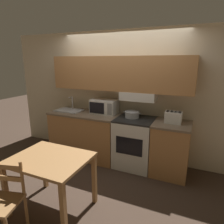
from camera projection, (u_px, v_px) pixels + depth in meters
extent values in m
plane|color=#3D2D23|center=(121.00, 154.00, 4.35)|extent=(16.00, 16.00, 0.00)
cube|color=beige|center=(122.00, 96.00, 4.06)|extent=(5.16, 0.05, 2.55)
cube|color=#B27A47|center=(119.00, 74.00, 3.78)|extent=(2.76, 0.32, 0.64)
cube|color=white|center=(138.00, 96.00, 3.72)|extent=(0.66, 0.34, 0.16)
cube|color=#B27A47|center=(86.00, 135.00, 4.21)|extent=(1.42, 0.66, 0.90)
cube|color=#75604C|center=(85.00, 114.00, 4.09)|extent=(1.44, 0.68, 0.04)
cube|color=#B27A47|center=(171.00, 149.00, 3.53)|extent=(0.61, 0.66, 0.90)
cube|color=#75604C|center=(173.00, 124.00, 3.41)|extent=(0.63, 0.68, 0.04)
cube|color=white|center=(134.00, 143.00, 3.79)|extent=(0.69, 0.65, 0.91)
cube|color=black|center=(135.00, 119.00, 3.67)|extent=(0.69, 0.65, 0.03)
cube|color=black|center=(129.00, 146.00, 3.48)|extent=(0.49, 0.01, 0.32)
cylinder|color=black|center=(125.00, 120.00, 3.62)|extent=(0.10, 0.10, 0.01)
cylinder|color=black|center=(142.00, 122.00, 3.49)|extent=(0.10, 0.10, 0.01)
cylinder|color=black|center=(129.00, 116.00, 3.85)|extent=(0.10, 0.10, 0.01)
cylinder|color=black|center=(145.00, 118.00, 3.73)|extent=(0.10, 0.10, 0.01)
cylinder|color=#B7BABF|center=(132.00, 114.00, 3.73)|extent=(0.26, 0.26, 0.12)
torus|color=#B7BABF|center=(132.00, 112.00, 3.72)|extent=(0.27, 0.27, 0.01)
cylinder|color=#B7BABF|center=(124.00, 112.00, 3.78)|extent=(0.05, 0.01, 0.01)
cylinder|color=#B7BABF|center=(140.00, 113.00, 3.66)|extent=(0.05, 0.01, 0.01)
cube|color=white|center=(104.00, 106.00, 4.02)|extent=(0.51, 0.35, 0.28)
cube|color=black|center=(97.00, 108.00, 3.89)|extent=(0.32, 0.01, 0.22)
cube|color=gray|center=(110.00, 109.00, 3.79)|extent=(0.09, 0.01, 0.22)
cube|color=white|center=(173.00, 117.00, 3.40)|extent=(0.28, 0.20, 0.20)
cube|color=black|center=(165.00, 115.00, 3.45)|extent=(0.01, 0.02, 0.02)
cube|color=black|center=(168.00, 111.00, 3.42)|extent=(0.04, 0.14, 0.01)
cube|color=black|center=(172.00, 112.00, 3.39)|extent=(0.04, 0.14, 0.01)
cube|color=black|center=(176.00, 112.00, 3.37)|extent=(0.04, 0.14, 0.01)
cube|color=black|center=(180.00, 112.00, 3.34)|extent=(0.04, 0.14, 0.01)
cube|color=#B7BABF|center=(69.00, 110.00, 4.24)|extent=(0.55, 0.36, 0.02)
cube|color=#4C4F54|center=(69.00, 110.00, 4.22)|extent=(0.47, 0.27, 0.01)
cylinder|color=#B7BABF|center=(72.00, 103.00, 4.32)|extent=(0.02, 0.02, 0.26)
cylinder|color=#B7BABF|center=(70.00, 97.00, 4.23)|extent=(0.02, 0.12, 0.02)
cube|color=#9E7042|center=(50.00, 159.00, 2.56)|extent=(0.97, 0.77, 0.04)
cube|color=#9E7042|center=(6.00, 192.00, 2.52)|extent=(0.06, 0.06, 0.73)
cube|color=#9E7042|center=(64.00, 213.00, 2.17)|extent=(0.06, 0.06, 0.73)
cube|color=#9E7042|center=(44.00, 166.00, 3.14)|extent=(0.06, 0.06, 0.73)
cube|color=#9E7042|center=(94.00, 179.00, 2.79)|extent=(0.06, 0.06, 0.73)
cube|color=#9E7042|center=(1.00, 204.00, 2.20)|extent=(0.46, 0.46, 0.03)
cylinder|color=#9E7042|center=(22.00, 178.00, 2.28)|extent=(0.04, 0.04, 0.42)
cube|color=#9E7042|center=(7.00, 167.00, 2.27)|extent=(0.34, 0.11, 0.06)
cube|color=#9E7042|center=(9.00, 178.00, 2.31)|extent=(0.34, 0.11, 0.06)
cylinder|color=#9E7042|center=(1.00, 209.00, 2.45)|extent=(0.04, 0.04, 0.43)
cylinder|color=#9E7042|center=(26.00, 212.00, 2.39)|extent=(0.04, 0.04, 0.43)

